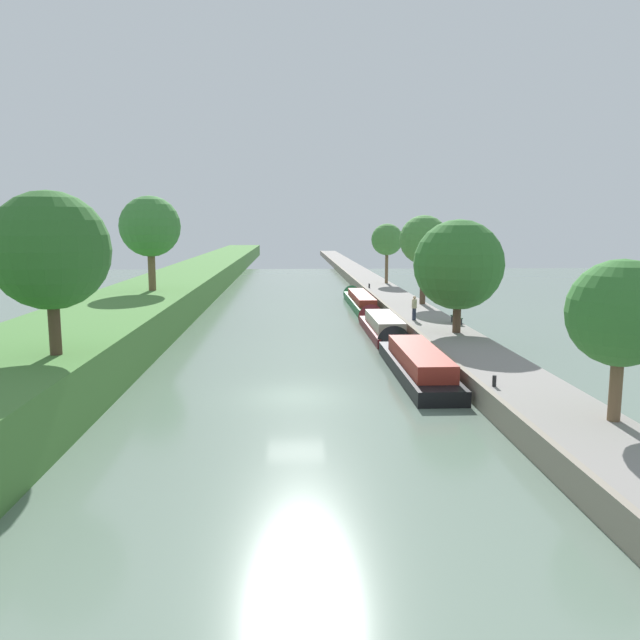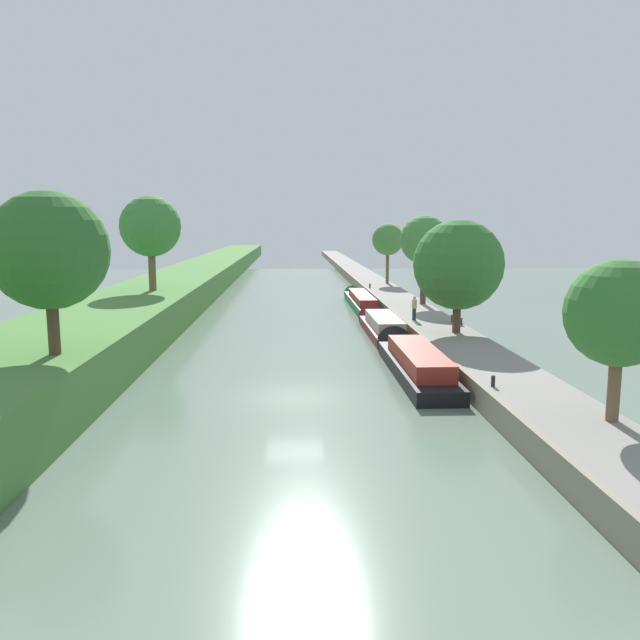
# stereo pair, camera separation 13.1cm
# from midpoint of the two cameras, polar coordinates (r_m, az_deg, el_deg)

# --- Properties ---
(ground_plane) EXTENTS (160.00, 160.00, 0.00)m
(ground_plane) POSITION_cam_midpoint_polar(r_m,az_deg,el_deg) (27.54, -2.19, -6.94)
(ground_plane) COLOR slate
(left_grassy_bank) EXTENTS (7.37, 260.00, 2.46)m
(left_grassy_bank) POSITION_cam_midpoint_polar(r_m,az_deg,el_deg) (29.43, -24.84, -4.26)
(left_grassy_bank) COLOR #477A38
(left_grassy_bank) RESTS_ON ground_plane
(right_towpath) EXTENTS (3.50, 260.00, 1.01)m
(right_towpath) POSITION_cam_midpoint_polar(r_m,az_deg,el_deg) (29.01, 16.72, -5.47)
(right_towpath) COLOR gray
(right_towpath) RESTS_ON ground_plane
(stone_quay) EXTENTS (0.25, 260.00, 1.06)m
(stone_quay) POSITION_cam_midpoint_polar(r_m,az_deg,el_deg) (28.45, 13.14, -5.56)
(stone_quay) COLOR gray
(stone_quay) RESTS_ON ground_plane
(narrowboat_black) EXTENTS (2.20, 12.55, 2.18)m
(narrowboat_black) POSITION_cam_midpoint_polar(r_m,az_deg,el_deg) (32.23, 8.56, -3.66)
(narrowboat_black) COLOR black
(narrowboat_black) RESTS_ON ground_plane
(narrowboat_maroon) EXTENTS (2.12, 11.24, 2.09)m
(narrowboat_maroon) POSITION_cam_midpoint_polar(r_m,az_deg,el_deg) (43.57, 5.67, -0.46)
(narrowboat_maroon) COLOR maroon
(narrowboat_maroon) RESTS_ON ground_plane
(narrowboat_green) EXTENTS (1.80, 15.42, 1.84)m
(narrowboat_green) POSITION_cam_midpoint_polar(r_m,az_deg,el_deg) (57.44, 3.74, 1.78)
(narrowboat_green) COLOR #1E6033
(narrowboat_green) RESTS_ON ground_plane
(tree_rightbank_near) EXTENTS (3.48, 3.48, 5.33)m
(tree_rightbank_near) POSITION_cam_midpoint_polar(r_m,az_deg,el_deg) (22.33, 25.71, 0.52)
(tree_rightbank_near) COLOR brown
(tree_rightbank_near) RESTS_ON right_towpath
(tree_rightbank_midnear) EXTENTS (5.33, 5.33, 6.73)m
(tree_rightbank_midnear) POSITION_cam_midpoint_polar(r_m,az_deg,el_deg) (38.03, 12.56, 4.91)
(tree_rightbank_midnear) COLOR #4C3828
(tree_rightbank_midnear) RESTS_ON right_towpath
(tree_rightbank_midfar) EXTENTS (3.92, 3.92, 7.17)m
(tree_rightbank_midfar) POSITION_cam_midpoint_polar(r_m,az_deg,el_deg) (51.43, 9.53, 7.16)
(tree_rightbank_midfar) COLOR #4C3828
(tree_rightbank_midfar) RESTS_ON right_towpath
(tree_rightbank_far) EXTENTS (3.46, 3.46, 6.54)m
(tree_rightbank_far) POSITION_cam_midpoint_polar(r_m,az_deg,el_deg) (69.58, 6.24, 7.26)
(tree_rightbank_far) COLOR brown
(tree_rightbank_far) RESTS_ON right_towpath
(tree_leftbank_downstream) EXTENTS (4.54, 4.54, 7.10)m
(tree_leftbank_downstream) POSITION_cam_midpoint_polar(r_m,az_deg,el_deg) (49.15, -15.08, 8.18)
(tree_leftbank_downstream) COLOR brown
(tree_leftbank_downstream) RESTS_ON left_grassy_bank
(tree_leftbank_upstream) EXTENTS (4.47, 4.47, 6.22)m
(tree_leftbank_upstream) POSITION_cam_midpoint_polar(r_m,az_deg,el_deg) (25.75, -23.31, 5.80)
(tree_leftbank_upstream) COLOR #4C3828
(tree_leftbank_upstream) RESTS_ON left_grassy_bank
(person_walking) EXTENTS (0.34, 0.34, 1.66)m
(person_walking) POSITION_cam_midpoint_polar(r_m,az_deg,el_deg) (42.77, 8.65, 1.13)
(person_walking) COLOR #282D42
(person_walking) RESTS_ON right_towpath
(mooring_bollard_near) EXTENTS (0.16, 0.16, 0.45)m
(mooring_bollard_near) POSITION_cam_midpoint_polar(r_m,az_deg,el_deg) (26.05, 15.60, -5.37)
(mooring_bollard_near) COLOR black
(mooring_bollard_near) RESTS_ON right_towpath
(mooring_bollard_far) EXTENTS (0.16, 0.16, 0.45)m
(mooring_bollard_far) POSITION_cam_midpoint_polar(r_m,az_deg,el_deg) (64.51, 4.62, 3.13)
(mooring_bollard_far) COLOR black
(mooring_bollard_far) RESTS_ON right_towpath
(park_bench) EXTENTS (0.44, 1.50, 0.47)m
(park_bench) POSITION_cam_midpoint_polar(r_m,az_deg,el_deg) (41.91, 12.40, 0.15)
(park_bench) COLOR #333338
(park_bench) RESTS_ON right_towpath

